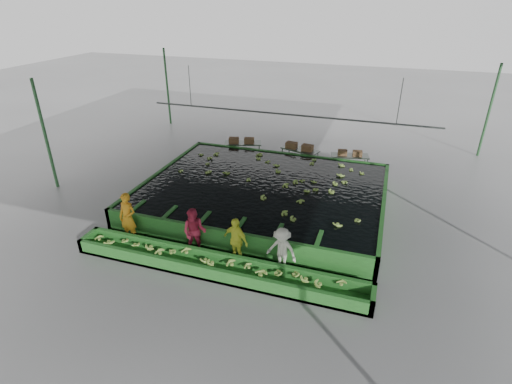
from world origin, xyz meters
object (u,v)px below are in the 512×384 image
(worker_a, at_px, (128,218))
(worker_b, at_px, (195,232))
(worker_d, at_px, (282,250))
(box_stack_left, at_px, (242,143))
(worker_c, at_px, (236,240))
(packing_table_mid, at_px, (300,157))
(box_stack_mid, at_px, (299,149))
(box_stack_right, at_px, (350,155))
(flotation_tank, at_px, (263,194))
(packing_table_right, at_px, (349,163))
(packing_table_left, at_px, (243,150))
(sorting_trough, at_px, (216,266))

(worker_a, height_order, worker_b, worker_a)
(worker_d, bearing_deg, box_stack_left, 127.31)
(worker_c, height_order, packing_table_mid, worker_c)
(worker_a, xyz_separation_m, worker_d, (5.73, 0.00, -0.15))
(packing_table_mid, relative_size, box_stack_mid, 1.35)
(worker_a, height_order, worker_c, worker_a)
(worker_a, height_order, box_stack_right, worker_a)
(flotation_tank, bearing_deg, packing_table_right, 57.02)
(flotation_tank, relative_size, worker_b, 5.79)
(worker_a, distance_m, box_stack_right, 11.31)
(worker_b, relative_size, worker_d, 1.09)
(flotation_tank, height_order, worker_c, worker_c)
(worker_c, distance_m, box_stack_right, 9.41)
(flotation_tank, relative_size, box_stack_left, 7.40)
(box_stack_left, bearing_deg, worker_c, -70.84)
(worker_b, height_order, packing_table_left, worker_b)
(flotation_tank, distance_m, worker_b, 4.46)
(box_stack_left, bearing_deg, flotation_tank, -59.52)
(sorting_trough, bearing_deg, worker_d, 22.08)
(worker_c, bearing_deg, flotation_tank, 114.11)
(packing_table_left, bearing_deg, box_stack_right, 0.62)
(worker_d, bearing_deg, packing_table_mid, 108.76)
(worker_b, relative_size, box_stack_mid, 1.20)
(sorting_trough, xyz_separation_m, worker_b, (-1.11, 0.80, 0.61))
(box_stack_left, relative_size, box_stack_mid, 0.93)
(flotation_tank, xyz_separation_m, packing_table_mid, (0.52, 4.69, -0.01))
(flotation_tank, distance_m, packing_table_mid, 4.72)
(packing_table_mid, height_order, box_stack_right, box_stack_right)
(worker_c, bearing_deg, worker_b, -161.11)
(box_stack_right, bearing_deg, box_stack_mid, -178.11)
(worker_a, bearing_deg, flotation_tank, 52.98)
(worker_d, xyz_separation_m, box_stack_right, (1.09, 9.02, 0.05))
(worker_a, relative_size, worker_b, 1.09)
(worker_c, xyz_separation_m, box_stack_left, (-3.08, 8.86, 0.07))
(packing_table_right, bearing_deg, worker_d, -96.99)
(sorting_trough, relative_size, packing_table_right, 5.40)
(worker_b, bearing_deg, packing_table_mid, 68.54)
(worker_b, xyz_separation_m, worker_c, (1.50, 0.00, -0.03))
(box_stack_left, height_order, box_stack_right, box_stack_left)
(flotation_tank, height_order, packing_table_left, packing_table_left)
(worker_c, bearing_deg, worker_d, 18.89)
(worker_c, relative_size, box_stack_right, 1.39)
(worker_d, xyz_separation_m, box_stack_left, (-4.66, 8.86, 0.11))
(worker_a, relative_size, packing_table_mid, 0.96)
(worker_a, distance_m, worker_b, 2.65)
(box_stack_right, bearing_deg, sorting_trough, -107.33)
(flotation_tank, height_order, worker_a, worker_a)
(box_stack_left, xyz_separation_m, box_stack_mid, (3.17, 0.07, -0.01))
(sorting_trough, distance_m, packing_table_right, 10.32)
(packing_table_right, xyz_separation_m, box_stack_right, (-0.02, -0.03, 0.42))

